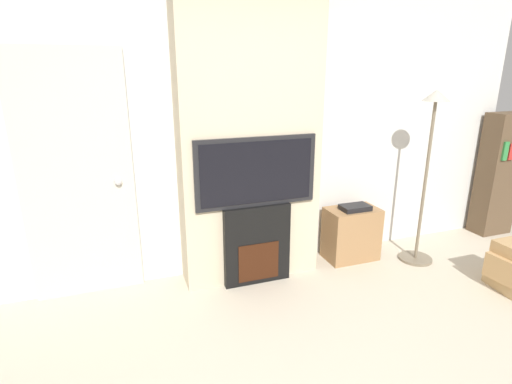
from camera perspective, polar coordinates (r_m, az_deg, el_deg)
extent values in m
cube|color=silver|center=(3.65, -1.91, 9.13)|extent=(6.00, 0.06, 2.70)
cube|color=beige|center=(3.46, -0.92, 8.71)|extent=(1.24, 0.33, 2.70)
cube|color=black|center=(3.60, 0.00, -7.39)|extent=(0.60, 0.14, 0.73)
cube|color=#33160A|center=(3.60, 0.40, -9.95)|extent=(0.38, 0.01, 0.35)
cube|color=black|center=(3.38, 0.00, 2.91)|extent=(1.07, 0.06, 0.60)
cube|color=black|center=(3.34, 0.19, 2.78)|extent=(0.98, 0.01, 0.53)
cylinder|color=#726651|center=(4.43, 21.78, -8.79)|extent=(0.32, 0.32, 0.03)
cylinder|color=#726651|center=(4.16, 22.98, 1.08)|extent=(0.03, 0.03, 1.56)
cone|color=#B7B2A3|center=(4.03, 24.38, 12.46)|extent=(0.24, 0.24, 0.10)
cube|color=#997047|center=(4.17, 13.45, -5.81)|extent=(0.52, 0.32, 0.53)
cube|color=black|center=(4.04, 13.98, -2.17)|extent=(0.29, 0.18, 0.05)
cube|color=brown|center=(5.35, 31.28, 2.14)|extent=(0.42, 0.26, 1.40)
cube|color=#2D7F3D|center=(5.10, 32.05, 4.97)|extent=(0.07, 0.02, 0.20)
cube|color=#B22823|center=(5.17, 32.65, 4.86)|extent=(0.07, 0.02, 0.18)
cube|color=beige|center=(3.50, -24.10, 1.69)|extent=(0.86, 0.04, 2.03)
sphere|color=silver|center=(3.46, -19.09, 1.38)|extent=(0.06, 0.06, 0.06)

